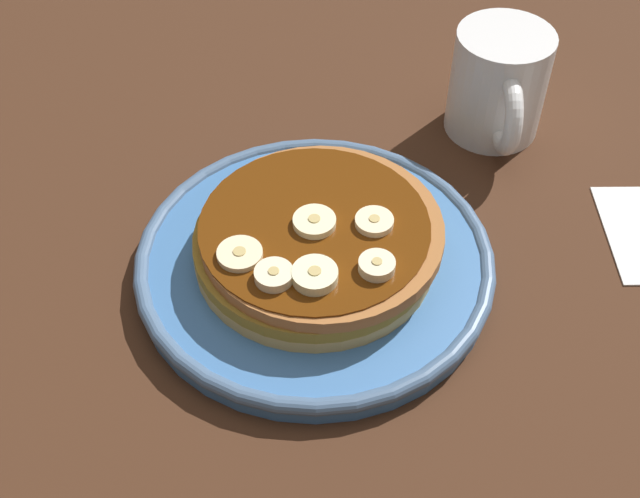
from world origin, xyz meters
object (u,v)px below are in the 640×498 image
at_px(banana_slice_0, 317,225).
at_px(coffee_mug, 504,84).
at_px(plate, 320,261).
at_px(banana_slice_1, 280,276).
at_px(banana_slice_4, 326,276).
at_px(banana_slice_3, 383,266).
at_px(banana_slice_2, 246,254).
at_px(banana_slice_5, 380,227).
at_px(pancake_stack, 324,243).

height_order(banana_slice_0, coffee_mug, coffee_mug).
height_order(plate, banana_slice_1, banana_slice_1).
xyz_separation_m(plate, banana_slice_4, (0.05, 0.00, 0.04)).
xyz_separation_m(banana_slice_3, banana_slice_4, (0.01, -0.04, 0.00)).
bearing_deg(banana_slice_1, banana_slice_4, 88.93).
height_order(banana_slice_2, banana_slice_5, same).
distance_m(banana_slice_5, coffee_mug, 0.21).
bearing_deg(coffee_mug, banana_slice_5, -34.02).
bearing_deg(banana_slice_1, banana_slice_5, 123.22).
xyz_separation_m(pancake_stack, banana_slice_2, (0.03, -0.06, 0.02)).
height_order(banana_slice_1, coffee_mug, coffee_mug).
xyz_separation_m(banana_slice_2, banana_slice_5, (-0.03, 0.10, 0.00)).
bearing_deg(banana_slice_2, pancake_stack, 116.79).
bearing_deg(coffee_mug, banana_slice_1, -40.49).
bearing_deg(banana_slice_5, banana_slice_0, -92.38).
relative_size(plate, banana_slice_4, 8.55).
bearing_deg(banana_slice_0, banana_slice_2, -61.29).
height_order(banana_slice_0, banana_slice_1, banana_slice_1).
height_order(plate, banana_slice_4, banana_slice_4).
relative_size(pancake_stack, banana_slice_3, 7.26).
bearing_deg(banana_slice_5, banana_slice_2, -75.10).
height_order(banana_slice_0, banana_slice_5, same).
height_order(pancake_stack, banana_slice_2, banana_slice_2).
distance_m(pancake_stack, banana_slice_3, 0.06).
bearing_deg(banana_slice_0, coffee_mug, 136.58).
bearing_deg(pancake_stack, banana_slice_4, 0.80).
bearing_deg(banana_slice_0, banana_slice_4, 6.66).
height_order(pancake_stack, banana_slice_1, banana_slice_1).
bearing_deg(banana_slice_4, pancake_stack, -179.20).
distance_m(plate, banana_slice_3, 0.08).
bearing_deg(banana_slice_5, banana_slice_1, -56.78).
relative_size(banana_slice_1, banana_slice_4, 0.85).
distance_m(pancake_stack, coffee_mug, 0.24).
distance_m(banana_slice_0, banana_slice_4, 0.05).
distance_m(plate, banana_slice_0, 0.04).
xyz_separation_m(banana_slice_3, banana_slice_5, (-0.04, 0.00, -0.00)).
relative_size(banana_slice_3, coffee_mug, 0.21).
bearing_deg(banana_slice_2, banana_slice_3, 82.08).
relative_size(banana_slice_2, banana_slice_5, 1.15).
distance_m(banana_slice_2, coffee_mug, 0.30).
height_order(plate, banana_slice_3, banana_slice_3).
relative_size(banana_slice_2, banana_slice_3, 1.26).
xyz_separation_m(pancake_stack, banana_slice_4, (0.05, 0.00, 0.02)).
bearing_deg(banana_slice_2, banana_slice_5, 104.90).
bearing_deg(banana_slice_3, banana_slice_5, 178.94).
height_order(banana_slice_1, banana_slice_3, same).
relative_size(banana_slice_3, banana_slice_4, 0.80).
bearing_deg(banana_slice_5, plate, -96.37).
xyz_separation_m(pancake_stack, banana_slice_3, (0.04, 0.04, 0.02)).
bearing_deg(coffee_mug, banana_slice_4, -35.44).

